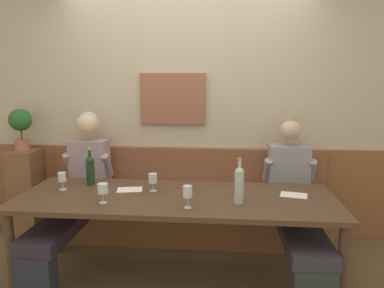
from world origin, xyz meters
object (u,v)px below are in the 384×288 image
object	(u,v)px
wine_glass_center_rear	(153,179)
wine_glass_by_bottle	(188,192)
wine_glass_near_bucket	(62,178)
person_left_seat	(77,187)
wine_bottle_green_tall	(90,169)
wine_glass_left_end	(103,189)
potted_plant	(21,125)
dining_table	(176,204)
wall_bench	(186,214)
person_center_right_seat	(294,197)
wine_bottle_amber_mid	(239,184)

from	to	relation	value
wine_glass_center_rear	wine_glass_by_bottle	bearing A→B (deg)	-48.29
wine_glass_near_bucket	person_left_seat	bearing A→B (deg)	90.80
wine_bottle_green_tall	wine_glass_center_rear	size ratio (longest dim) A/B	2.20
person_left_seat	wine_bottle_green_tall	size ratio (longest dim) A/B	4.04
wine_glass_left_end	potted_plant	size ratio (longest dim) A/B	0.35
wine_glass_by_bottle	potted_plant	xyz separation A→B (m)	(-1.85, 1.03, 0.34)
wine_bottle_green_tall	wine_glass_near_bucket	distance (m)	0.25
wine_glass_near_bucket	dining_table	bearing A→B (deg)	-4.38
wine_glass_left_end	potted_plant	distance (m)	1.59
wall_bench	person_center_right_seat	size ratio (longest dim) A/B	2.12
wine_glass_center_rear	wine_bottle_green_tall	bearing A→B (deg)	166.45
wine_glass_center_rear	wine_glass_left_end	size ratio (longest dim) A/B	1.00
person_center_right_seat	wine_bottle_green_tall	size ratio (longest dim) A/B	4.05
person_center_right_seat	wine_glass_by_bottle	xyz separation A→B (m)	(-0.89, -0.62, 0.22)
wine_glass_near_bucket	wine_glass_by_bottle	xyz separation A→B (m)	(1.10, -0.34, 0.01)
person_center_right_seat	potted_plant	world-z (taller)	potted_plant
wall_bench	wine_glass_left_end	bearing A→B (deg)	-119.22
person_left_seat	wine_glass_left_end	world-z (taller)	person_left_seat
wine_bottle_green_tall	wine_glass_center_rear	bearing A→B (deg)	-13.55
wall_bench	wine_glass_by_bottle	size ratio (longest dim) A/B	16.93
wine_glass_center_rear	person_left_seat	bearing A→B (deg)	161.30
wine_glass_center_rear	wine_glass_by_bottle	size ratio (longest dim) A/B	0.90
wine_bottle_green_tall	dining_table	bearing A→B (deg)	-17.38
wine_glass_left_end	potted_plant	bearing A→B (deg)	140.73
wine_bottle_amber_mid	person_center_right_seat	bearing A→B (deg)	43.26
person_left_seat	wine_glass_center_rear	world-z (taller)	person_left_seat
dining_table	wine_bottle_amber_mid	world-z (taller)	wine_bottle_amber_mid
wine_glass_center_rear	potted_plant	world-z (taller)	potted_plant
wine_glass_near_bucket	potted_plant	world-z (taller)	potted_plant
dining_table	wine_glass_by_bottle	bearing A→B (deg)	-65.10
wall_bench	person_center_right_seat	world-z (taller)	person_center_right_seat
wine_glass_center_rear	wine_glass_left_end	bearing A→B (deg)	-134.91
person_left_seat	wine_glass_left_end	xyz separation A→B (m)	(0.46, -0.58, 0.18)
person_left_seat	person_center_right_seat	xyz separation A→B (m)	(1.99, -0.01, -0.03)
dining_table	potted_plant	world-z (taller)	potted_plant
dining_table	wine_glass_center_rear	size ratio (longest dim) A/B	16.87
wall_bench	dining_table	distance (m)	0.82
person_center_right_seat	potted_plant	distance (m)	2.82
wall_bench	wine_glass_near_bucket	size ratio (longest dim) A/B	18.92
wall_bench	person_left_seat	bearing A→B (deg)	-159.88
wine_glass_near_bucket	potted_plant	xyz separation A→B (m)	(-0.75, 0.69, 0.36)
wine_bottle_amber_mid	potted_plant	bearing A→B (deg)	158.23
wine_glass_near_bucket	wine_glass_left_end	world-z (taller)	wine_glass_left_end
dining_table	wine_bottle_amber_mid	distance (m)	0.56
wine_bottle_amber_mid	wine_glass_left_end	bearing A→B (deg)	-174.92
wine_glass_near_bucket	wine_bottle_amber_mid	bearing A→B (deg)	-7.59
person_left_seat	wine_glass_center_rear	size ratio (longest dim) A/B	8.88
person_center_right_seat	wine_bottle_amber_mid	size ratio (longest dim) A/B	3.82
wall_bench	person_left_seat	world-z (taller)	person_left_seat
dining_table	person_center_right_seat	world-z (taller)	person_center_right_seat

